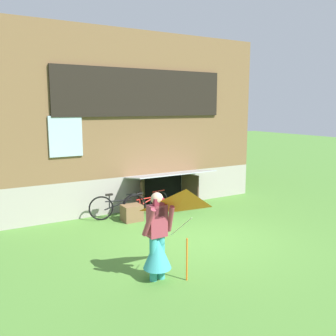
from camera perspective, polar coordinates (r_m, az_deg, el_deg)
name	(u,v)px	position (r m, az deg, el deg)	size (l,w,h in m)	color
ground_plane	(199,238)	(9.16, 4.82, -10.69)	(60.00, 60.00, 0.00)	#4C7F33
log_house	(109,120)	(13.74, -9.09, 7.34)	(8.35, 6.67, 5.35)	#9E998E
person	(157,244)	(6.84, -1.66, -11.59)	(0.61, 0.53, 1.64)	teal
kite	(186,216)	(6.27, 2.81, -7.36)	(1.20, 1.22, 1.65)	orange
bicycle_red	(146,204)	(10.88, -3.39, -5.49)	(1.56, 0.25, 0.72)	black
bicycle_black	(118,206)	(10.61, -7.77, -5.89)	(1.59, 0.44, 0.74)	black
wooden_crate	(132,213)	(10.43, -5.61, -6.90)	(0.53, 0.45, 0.45)	brown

